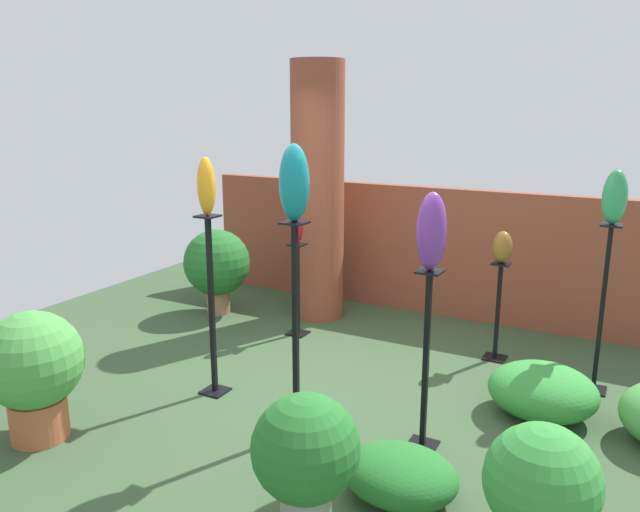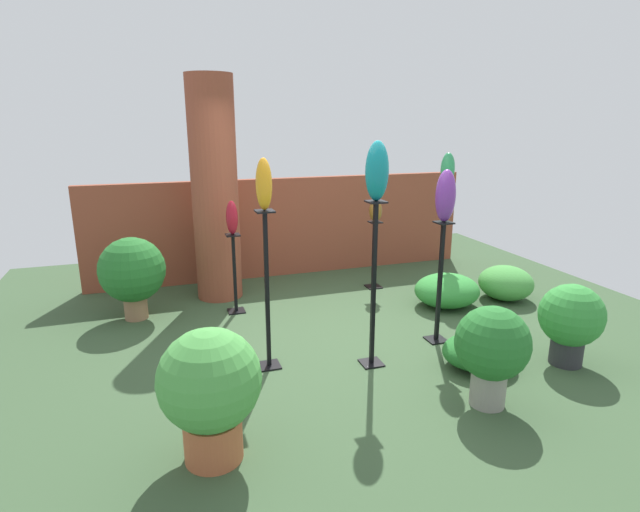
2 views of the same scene
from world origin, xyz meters
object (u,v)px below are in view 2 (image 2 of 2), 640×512
object	(u,v)px
pedestal_violet	(439,288)
art_vase_ruby	(232,218)
pedestal_bronze	(374,258)
potted_plant_mid_right	(571,319)
potted_plant_back_center	(132,271)
potted_plant_front_left	(210,387)
art_vase_bronze	(376,211)
brick_pillar	(215,191)
pedestal_ruby	(235,277)
pedestal_teal	(373,292)
art_vase_jade	(448,169)
art_vase_teal	(377,171)
art_vase_violet	(446,196)
pedestal_amber	(267,297)
pedestal_jade	(443,241)
potted_plant_walkway_edge	(492,348)
art_vase_amber	(264,184)

from	to	relation	value
pedestal_violet	art_vase_ruby	distance (m)	2.43
pedestal_bronze	potted_plant_mid_right	xyz separation A→B (m)	(0.79, -2.62, 0.04)
potted_plant_back_center	potted_plant_front_left	bearing A→B (deg)	-78.91
art_vase_bronze	potted_plant_back_center	xyz separation A→B (m)	(-3.07, -0.15, -0.50)
potted_plant_front_left	brick_pillar	bearing A→B (deg)	81.69
potted_plant_front_left	pedestal_ruby	bearing A→B (deg)	77.58
brick_pillar	pedestal_teal	distance (m)	2.69
pedestal_ruby	art_vase_jade	xyz separation A→B (m)	(2.82, 0.02, 1.18)
pedestal_ruby	potted_plant_front_left	distance (m)	2.71
art_vase_teal	art_vase_violet	distance (m)	0.94
art_vase_bronze	potted_plant_mid_right	size ratio (longest dim) A/B	0.37
pedestal_bronze	art_vase_violet	bearing A→B (deg)	-92.97
pedestal_amber	art_vase_violet	distance (m)	1.97
pedestal_ruby	pedestal_amber	distance (m)	1.50
pedestal_ruby	pedestal_jade	world-z (taller)	pedestal_jade
art_vase_teal	art_vase_ruby	world-z (taller)	art_vase_teal
art_vase_jade	pedestal_ruby	bearing A→B (deg)	-179.57
art_vase_violet	potted_plant_mid_right	bearing A→B (deg)	-43.32
pedestal_violet	potted_plant_mid_right	distance (m)	1.23
pedestal_jade	art_vase_ruby	size ratio (longest dim) A/B	3.59
pedestal_amber	art_vase_ruby	xyz separation A→B (m)	(-0.07, 1.48, 0.46)
pedestal_ruby	art_vase_bronze	xyz separation A→B (m)	(1.94, 0.31, 0.63)
pedestal_jade	art_vase_jade	world-z (taller)	art_vase_jade
pedestal_ruby	art_vase_bronze	world-z (taller)	art_vase_bronze
potted_plant_mid_right	potted_plant_walkway_edge	bearing A→B (deg)	-162.56
pedestal_bronze	potted_plant_walkway_edge	bearing A→B (deg)	-96.66
pedestal_amber	pedestal_jade	size ratio (longest dim) A/B	1.05
pedestal_ruby	potted_plant_mid_right	world-z (taller)	pedestal_ruby
art_vase_jade	potted_plant_back_center	distance (m)	4.08
art_vase_teal	art_vase_bronze	world-z (taller)	art_vase_teal
brick_pillar	pedestal_jade	bearing A→B (deg)	-11.76
art_vase_jade	pedestal_violet	bearing A→B (deg)	-122.86
art_vase_teal	pedestal_amber	bearing A→B (deg)	164.37
art_vase_teal	potted_plant_front_left	world-z (taller)	art_vase_teal
pedestal_ruby	potted_plant_mid_right	bearing A→B (deg)	-40.17
pedestal_teal	potted_plant_mid_right	xyz separation A→B (m)	(1.74, -0.57, -0.27)
pedestal_violet	pedestal_amber	world-z (taller)	pedestal_amber
pedestal_ruby	art_vase_jade	bearing A→B (deg)	0.43
art_vase_ruby	potted_plant_front_left	bearing A→B (deg)	-102.42
art_vase_violet	art_vase_bronze	size ratio (longest dim) A/B	1.76
art_vase_bronze	potted_plant_back_center	bearing A→B (deg)	-177.25
art_vase_amber	potted_plant_mid_right	xyz separation A→B (m)	(2.67, -0.83, -1.25)
pedestal_amber	art_vase_amber	distance (m)	1.02
pedestal_amber	pedestal_teal	bearing A→B (deg)	-15.63
pedestal_violet	potted_plant_back_center	size ratio (longest dim) A/B	1.32
art_vase_teal	potted_plant_mid_right	world-z (taller)	art_vase_teal
pedestal_ruby	potted_plant_walkway_edge	world-z (taller)	pedestal_ruby
art_vase_amber	art_vase_jade	xyz separation A→B (m)	(2.75, 1.50, -0.09)
pedestal_amber	art_vase_teal	xyz separation A→B (m)	(0.93, -0.26, 1.12)
pedestal_violet	art_vase_bronze	distance (m)	1.85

